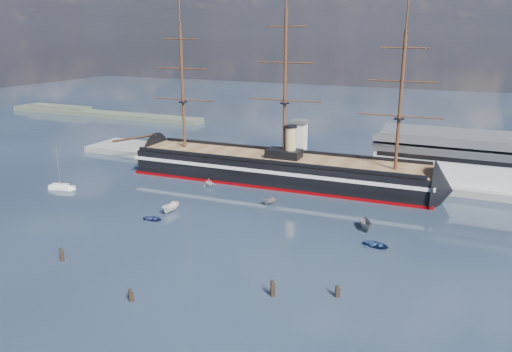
% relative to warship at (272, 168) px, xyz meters
% --- Properties ---
extents(ground, '(600.00, 600.00, 0.00)m').
position_rel_warship_xyz_m(ground, '(0.91, -20.00, -4.04)').
color(ground, black).
rests_on(ground, ground).
extents(quay, '(180.00, 18.00, 2.00)m').
position_rel_warship_xyz_m(quay, '(10.91, 16.00, -4.04)').
color(quay, slate).
rests_on(quay, ground).
extents(warehouse, '(63.00, 21.00, 11.60)m').
position_rel_warship_xyz_m(warehouse, '(58.91, 20.00, 3.95)').
color(warehouse, '#B7BABC').
rests_on(warehouse, ground).
extents(quay_tower, '(5.00, 5.00, 15.00)m').
position_rel_warship_xyz_m(quay_tower, '(3.91, 13.00, 5.72)').
color(quay_tower, silver).
rests_on(quay_tower, ground).
extents(shoreline, '(120.00, 10.00, 4.00)m').
position_rel_warship_xyz_m(shoreline, '(-138.33, 75.00, -2.59)').
color(shoreline, '#3F4C38').
rests_on(shoreline, ground).
extents(warship, '(113.11, 18.86, 53.94)m').
position_rel_warship_xyz_m(warship, '(0.00, 0.00, 0.00)').
color(warship, black).
rests_on(warship, ground).
extents(sailboat, '(7.69, 3.91, 11.82)m').
position_rel_warship_xyz_m(sailboat, '(-51.84, -31.86, -3.29)').
color(sailboat, silver).
rests_on(sailboat, ground).
extents(motorboat_a, '(7.18, 3.09, 2.80)m').
position_rel_warship_xyz_m(motorboat_a, '(-12.86, -35.02, -4.04)').
color(motorboat_a, white).
rests_on(motorboat_a, ground).
extents(motorboat_b, '(1.58, 3.08, 1.37)m').
position_rel_warship_xyz_m(motorboat_b, '(-13.69, -41.53, -4.04)').
color(motorboat_b, navy).
rests_on(motorboat_b, ground).
extents(motorboat_c, '(5.73, 4.05, 2.16)m').
position_rel_warship_xyz_m(motorboat_c, '(7.52, -19.39, -4.04)').
color(motorboat_c, slate).
rests_on(motorboat_c, ground).
extents(motorboat_d, '(6.56, 7.15, 2.50)m').
position_rel_warship_xyz_m(motorboat_d, '(-14.90, -12.00, -4.04)').
color(motorboat_d, silver).
rests_on(motorboat_d, ground).
extents(motorboat_e, '(2.08, 3.60, 1.58)m').
position_rel_warship_xyz_m(motorboat_e, '(38.14, -35.21, -4.04)').
color(motorboat_e, navy).
rests_on(motorboat_e, ground).
extents(motorboat_f, '(7.41, 5.43, 2.80)m').
position_rel_warship_xyz_m(motorboat_f, '(34.02, -26.55, -4.04)').
color(motorboat_f, slate).
rests_on(motorboat_f, ground).
extents(piling_near_left, '(0.64, 0.64, 3.47)m').
position_rel_warship_xyz_m(piling_near_left, '(-17.09, -67.14, -4.04)').
color(piling_near_left, black).
rests_on(piling_near_left, ground).
extents(piling_near_mid, '(0.64, 0.64, 2.96)m').
position_rel_warship_xyz_m(piling_near_mid, '(4.95, -74.03, -4.04)').
color(piling_near_mid, black).
rests_on(piling_near_mid, ground).
extents(piling_near_right, '(0.64, 0.64, 3.74)m').
position_rel_warship_xyz_m(piling_near_right, '(25.89, -62.89, -4.04)').
color(piling_near_right, black).
rests_on(piling_near_right, ground).
extents(piling_far_right, '(0.64, 0.64, 2.83)m').
position_rel_warship_xyz_m(piling_far_right, '(35.98, -58.54, -4.04)').
color(piling_far_right, black).
rests_on(piling_far_right, ground).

